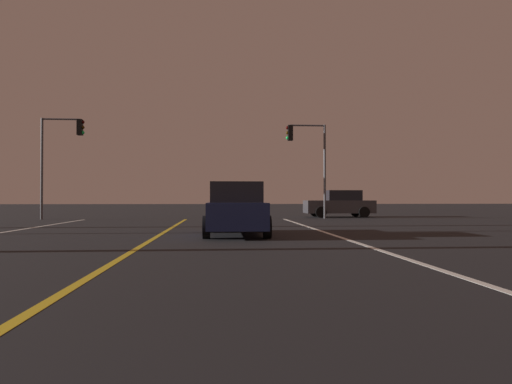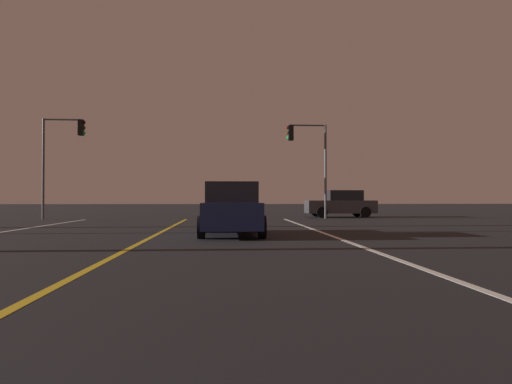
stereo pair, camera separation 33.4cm
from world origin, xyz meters
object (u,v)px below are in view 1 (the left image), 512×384
object	(u,v)px
car_crossing_side	(340,204)
car_lead_same_lane	(236,210)
traffic_light_near_left	(61,145)
traffic_light_near_right	(307,150)

from	to	relation	value
car_crossing_side	car_lead_same_lane	size ratio (longest dim) A/B	1.00
traffic_light_near_left	traffic_light_near_right	bearing A→B (deg)	-0.00
car_lead_same_lane	car_crossing_side	bearing A→B (deg)	-27.00
car_lead_same_lane	traffic_light_near_right	size ratio (longest dim) A/B	0.77
car_lead_same_lane	traffic_light_near_left	size ratio (longest dim) A/B	0.75
car_lead_same_lane	traffic_light_near_right	bearing A→B (deg)	-21.03
car_crossing_side	traffic_light_near_left	bearing A→B (deg)	6.67
car_lead_same_lane	traffic_light_near_right	world-z (taller)	traffic_light_near_right
car_crossing_side	traffic_light_near_left	distance (m)	17.02
car_lead_same_lane	traffic_light_near_right	distance (m)	13.20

